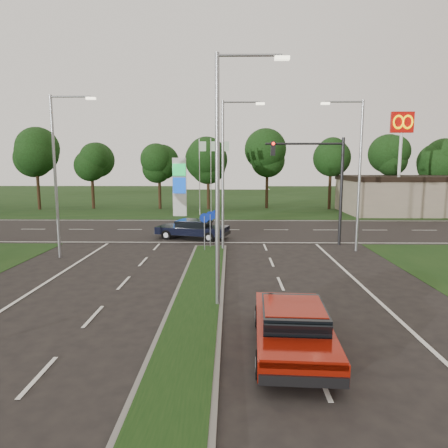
{
  "coord_description": "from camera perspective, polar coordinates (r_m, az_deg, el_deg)",
  "views": [
    {
      "loc": [
        1.26,
        -8.18,
        5.2
      ],
      "look_at": [
        0.93,
        12.33,
        2.2
      ],
      "focal_mm": 32.0,
      "sensor_mm": 36.0,
      "label": 1
    }
  ],
  "objects": [
    {
      "name": "ground",
      "position": [
        9.77,
        -7.27,
        -23.9
      ],
      "size": [
        160.0,
        160.0,
        0.0
      ],
      "primitive_type": "plane",
      "color": "black",
      "rests_on": "ground"
    },
    {
      "name": "verge_far",
      "position": [
        63.4,
        -0.21,
        3.62
      ],
      "size": [
        160.0,
        50.0,
        0.02
      ],
      "primitive_type": "cube",
      "color": "black",
      "rests_on": "ground"
    },
    {
      "name": "cross_road",
      "position": [
        32.62,
        -1.3,
        -0.85
      ],
      "size": [
        160.0,
        12.0,
        0.02
      ],
      "primitive_type": "cube",
      "color": "black",
      "rests_on": "ground"
    },
    {
      "name": "median_kerb",
      "position": [
        13.28,
        -4.76,
        -14.48
      ],
      "size": [
        2.0,
        26.0,
        0.12
      ],
      "primitive_type": "cube",
      "color": "slate",
      "rests_on": "ground"
    },
    {
      "name": "commercial_building",
      "position": [
        48.9,
        26.08,
        3.73
      ],
      "size": [
        16.0,
        9.0,
        4.0
      ],
      "primitive_type": "cube",
      "color": "gray",
      "rests_on": "ground"
    },
    {
      "name": "streetlight_median_near",
      "position": [
        14.18,
        -0.13,
        7.83
      ],
      "size": [
        2.53,
        0.22,
        9.0
      ],
      "color": "gray",
      "rests_on": "ground"
    },
    {
      "name": "streetlight_median_far",
      "position": [
        24.18,
        0.31,
        8.04
      ],
      "size": [
        2.53,
        0.22,
        9.0
      ],
      "color": "gray",
      "rests_on": "ground"
    },
    {
      "name": "streetlight_left_far",
      "position": [
        24.15,
        -22.59,
        7.4
      ],
      "size": [
        2.53,
        0.22,
        9.0
      ],
      "color": "gray",
      "rests_on": "ground"
    },
    {
      "name": "streetlight_right_far",
      "position": [
        25.32,
        18.42,
        7.63
      ],
      "size": [
        2.53,
        0.22,
        9.0
      ],
      "rotation": [
        0.0,
        0.0,
        3.14
      ],
      "color": "gray",
      "rests_on": "ground"
    },
    {
      "name": "traffic_signal",
      "position": [
        26.84,
        13.79,
        6.92
      ],
      "size": [
        5.1,
        0.42,
        7.0
      ],
      "color": "black",
      "rests_on": "ground"
    },
    {
      "name": "median_signs",
      "position": [
        24.85,
        -1.99,
        0.25
      ],
      "size": [
        1.16,
        1.76,
        2.38
      ],
      "color": "gray",
      "rests_on": "ground"
    },
    {
      "name": "gas_pylon",
      "position": [
        41.58,
        -6.07,
        5.51
      ],
      "size": [
        5.8,
        1.26,
        8.0
      ],
      "color": "silver",
      "rests_on": "ground"
    },
    {
      "name": "mcdonalds_sign",
      "position": [
        43.58,
        24.01,
        11.28
      ],
      "size": [
        2.2,
        0.47,
        10.4
      ],
      "color": "silver",
      "rests_on": "ground"
    },
    {
      "name": "treeline_far",
      "position": [
        48.15,
        -0.46,
        10.26
      ],
      "size": [
        6.0,
        6.0,
        9.9
      ],
      "color": "black",
      "rests_on": "ground"
    },
    {
      "name": "red_sedan",
      "position": [
        11.75,
        9.82,
        -14.14
      ],
      "size": [
        2.32,
        5.08,
        1.37
      ],
      "rotation": [
        0.0,
        0.0,
        -0.06
      ],
      "color": "maroon",
      "rests_on": "ground"
    },
    {
      "name": "navy_sedan",
      "position": [
        28.65,
        -4.49,
        -0.66
      ],
      "size": [
        5.37,
        3.36,
        1.37
      ],
      "rotation": [
        0.0,
        0.0,
        1.29
      ],
      "color": "black",
      "rests_on": "ground"
    }
  ]
}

